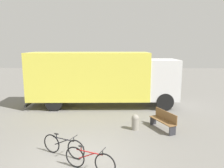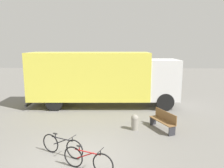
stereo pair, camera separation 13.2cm
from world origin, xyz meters
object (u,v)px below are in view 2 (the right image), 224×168
bollard_near_bench (135,122)px  park_bench (163,120)px  delivery_truck (102,77)px  bicycle_middle (88,160)px  bicycle_near (62,146)px

bollard_near_bench → park_bench: bearing=1.3°
delivery_truck → bollard_near_bench: bearing=-66.7°
delivery_truck → bollard_near_bench: (1.83, -3.95, -1.54)m
delivery_truck → park_bench: (3.18, -3.92, -1.46)m
bicycle_middle → bollard_near_bench: bicycle_middle is taller
park_bench → bicycle_near: (-4.15, -2.55, -0.10)m
park_bench → bicycle_middle: size_ratio=0.95×
delivery_truck → bicycle_near: bearing=-100.1°
bicycle_near → bicycle_middle: bearing=-17.4°
delivery_truck → bicycle_middle: (0.08, -7.42, -1.56)m
bicycle_middle → bollard_near_bench: (1.75, 3.47, 0.01)m
delivery_truck → bicycle_middle: size_ratio=5.65×
bicycle_near → bollard_near_bench: bearing=66.8°
bollard_near_bench → bicycle_middle: bearing=-116.8°
delivery_truck → park_bench: delivery_truck is taller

